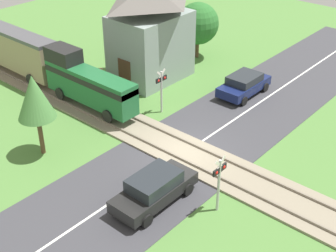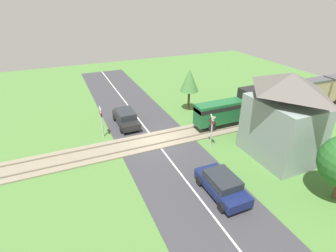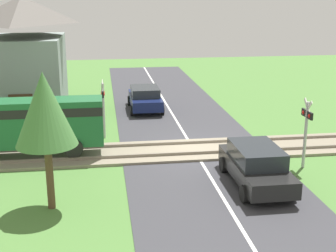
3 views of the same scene
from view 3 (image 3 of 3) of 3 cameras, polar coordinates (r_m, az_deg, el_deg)
ground_plane at (r=20.58m, az=3.26°, el=-3.09°), size 60.00×60.00×0.00m
road_surface at (r=20.58m, az=3.26°, el=-3.06°), size 48.00×6.40×0.02m
track_bed at (r=20.56m, az=3.26°, el=-2.91°), size 2.80×48.00×0.24m
car_near_crossing at (r=17.09m, az=10.66°, el=-4.66°), size 4.25×1.84×1.47m
car_far_side at (r=27.61m, az=-2.82°, el=3.45°), size 3.93×1.90×1.37m
crossing_signal_west_approach at (r=18.92m, az=16.51°, el=0.25°), size 0.90×0.18×2.78m
crossing_signal_east_approach at (r=22.15m, az=-7.91°, el=3.01°), size 0.90×0.18×2.78m
station_building at (r=25.40m, az=-16.89°, el=7.32°), size 5.45×4.01×6.55m
tree_by_station at (r=30.39m, az=-15.23°, el=7.71°), size 3.11×3.11×4.19m
tree_roadside_hedge at (r=14.75m, az=-14.79°, el=1.91°), size 1.92×1.92×4.45m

